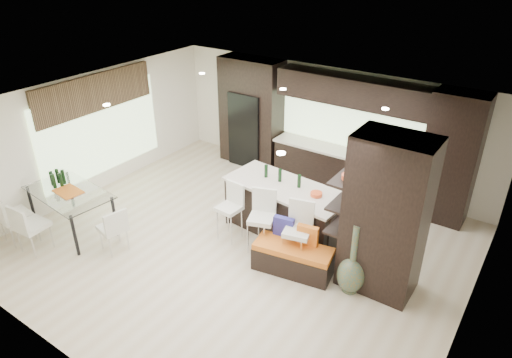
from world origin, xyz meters
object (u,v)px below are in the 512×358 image
Objects in this scene: dining_table at (72,211)px; chair_end at (113,231)px; stool_mid at (261,229)px; stool_left at (229,218)px; bench at (293,259)px; chair_near at (33,229)px; kitchen_island at (286,209)px; chair_far at (16,219)px; stool_right at (297,243)px; floor_vase at (353,259)px.

dining_table reaches higher than chair_end.
stool_mid is 0.56× the size of dining_table.
stool_left is 0.68× the size of bench.
chair_near is (-4.27, -2.17, 0.20)m from bench.
kitchen_island reaches higher than dining_table.
stool_mid is 4.69m from chair_far.
kitchen_island is 1.13m from stool_right.
chair_end is (1.20, 0.84, -0.05)m from chair_near.
stool_left reaches higher than dining_table.
stool_left is (-0.75, -0.83, -0.04)m from kitchen_island.
stool_right reaches higher than chair_near.
stool_mid is 0.79× the size of floor_vase.
stool_right is at bearing 31.50° from chair_far.
stool_left is 1.54m from bench.
stool_left is 1.12× the size of chair_end.
stool_right is 1.07× the size of chair_far.
chair_end is at bearing -167.90° from stool_right.
stool_right reaches higher than chair_far.
stool_mid is at bearing 2.43° from stool_left.
kitchen_island is at bearing 117.42° from stool_right.
floor_vase reaches higher than chair_far.
stool_right is 5.34m from chair_far.
floor_vase is 0.71× the size of dining_table.
stool_right is 4.85m from chair_near.
stool_right is at bearing -43.40° from kitchen_island.
stool_left is at bearing 36.33° from chair_near.
stool_right is 1.09× the size of chair_near.
dining_table is (-5.31, -1.45, -0.21)m from floor_vase.
stool_right is (0.75, -0.85, 0.00)m from kitchen_island.
bench is at bearing 23.31° from dining_table.
chair_near is (-2.76, -2.35, -0.00)m from stool_left.
dining_table is at bearing 102.41° from chair_end.
stool_left is at bearing 178.56° from floor_vase.
floor_vase is 1.36× the size of chair_near.
chair_far is at bearing 127.93° from chair_end.
stool_left is at bearing 165.35° from stool_right.
dining_table is (-3.50, -1.49, -0.07)m from stool_mid.
stool_left is 2.56m from floor_vase.
kitchen_island is 1.91× the size of floor_vase.
chair_far reaches higher than stool_left.
dining_table is at bearing -147.67° from stool_left.
kitchen_island is 1.29m from bench.
stool_left is 0.92× the size of stool_right.
stool_mid is 1.81m from floor_vase.
stool_left is 0.99× the size of chair_far.
kitchen_island is 2.42× the size of stool_mid.
chair_end is at bearing 5.91° from dining_table.
kitchen_island is at bearing 117.44° from bench.
chair_end reaches higher than bench.
chair_far reaches higher than dining_table.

